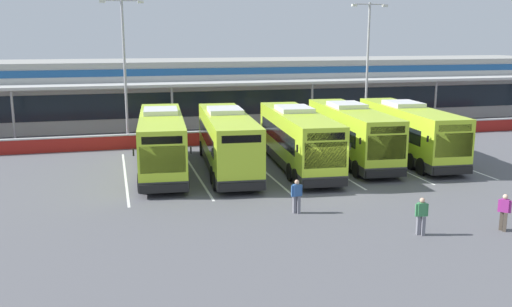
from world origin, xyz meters
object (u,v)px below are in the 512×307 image
at_px(coach_bus_rightmost, 408,132).
at_px(pedestrian_in_dark_coat, 297,195).
at_px(coach_bus_leftmost, 162,143).
at_px(coach_bus_centre, 298,140).
at_px(lamp_post_west, 124,62).
at_px(pedestrian_child, 504,211).
at_px(lamp_post_centre, 368,59).
at_px(coach_bus_right_centre, 351,134).
at_px(coach_bus_left_centre, 227,142).
at_px(pedestrian_near_bin, 421,215).

bearing_deg(coach_bus_rightmost, pedestrian_in_dark_coat, -139.27).
relative_size(coach_bus_leftmost, coach_bus_centre, 1.00).
relative_size(coach_bus_leftmost, lamp_post_west, 1.12).
xyz_separation_m(coach_bus_centre, pedestrian_child, (4.74, -13.47, -0.91)).
relative_size(coach_bus_rightmost, lamp_post_centre, 1.12).
relative_size(pedestrian_in_dark_coat, pedestrian_child, 1.00).
xyz_separation_m(coach_bus_right_centre, pedestrian_in_dark_coat, (-7.18, -10.03, -0.91)).
bearing_deg(coach_bus_right_centre, coach_bus_leftmost, -179.93).
relative_size(coach_bus_left_centre, coach_bus_right_centre, 1.00).
bearing_deg(pedestrian_in_dark_coat, lamp_post_centre, 57.05).
relative_size(coach_bus_leftmost, coach_bus_rightmost, 1.00).
xyz_separation_m(coach_bus_leftmost, coach_bus_rightmost, (16.60, -0.34, 0.00)).
distance_m(pedestrian_in_dark_coat, lamp_post_centre, 24.77).
distance_m(coach_bus_rightmost, lamp_post_centre, 11.68).
bearing_deg(coach_bus_left_centre, pedestrian_in_dark_coat, -81.47).
height_order(coach_bus_centre, pedestrian_child, coach_bus_centre).
bearing_deg(coach_bus_left_centre, coach_bus_centre, -5.00).
xyz_separation_m(pedestrian_child, lamp_post_centre, (5.35, 24.82, 5.42)).
height_order(coach_bus_rightmost, pedestrian_in_dark_coat, coach_bus_rightmost).
distance_m(coach_bus_centre, lamp_post_west, 15.98).
bearing_deg(coach_bus_left_centre, pedestrian_child, -56.44).
bearing_deg(lamp_post_west, coach_bus_leftmost, -80.42).
relative_size(coach_bus_right_centre, pedestrian_child, 7.60).
distance_m(coach_bus_right_centre, pedestrian_child, 14.61).
bearing_deg(lamp_post_centre, pedestrian_in_dark_coat, -122.95).
distance_m(coach_bus_centre, coach_bus_rightmost, 8.22).
distance_m(coach_bus_centre, pedestrian_near_bin, 13.13).
relative_size(coach_bus_centre, coach_bus_rightmost, 1.00).
height_order(pedestrian_in_dark_coat, lamp_post_west, lamp_post_west).
xyz_separation_m(coach_bus_leftmost, pedestrian_near_bin, (9.44, -14.14, -0.91)).
distance_m(coach_bus_centre, coach_bus_right_centre, 4.26).
xyz_separation_m(coach_bus_rightmost, pedestrian_near_bin, (-7.15, -13.81, -0.91)).
height_order(coach_bus_right_centre, pedestrian_in_dark_coat, coach_bus_right_centre).
bearing_deg(coach_bus_right_centre, pedestrian_near_bin, -102.31).
distance_m(coach_bus_left_centre, pedestrian_in_dark_coat, 9.47).
relative_size(coach_bus_leftmost, pedestrian_child, 7.60).
bearing_deg(pedestrian_near_bin, coach_bus_centre, 94.52).
xyz_separation_m(coach_bus_leftmost, lamp_post_centre, (18.50, 10.27, 4.50)).
xyz_separation_m(coach_bus_centre, coach_bus_right_centre, (4.12, 1.10, 0.00)).
relative_size(coach_bus_centre, pedestrian_near_bin, 7.60).
xyz_separation_m(pedestrian_near_bin, lamp_post_centre, (9.06, 24.41, 5.42)).
xyz_separation_m(coach_bus_centre, pedestrian_near_bin, (1.03, -13.06, -0.91)).
distance_m(coach_bus_rightmost, pedestrian_near_bin, 15.58).
relative_size(coach_bus_left_centre, lamp_post_west, 1.12).
height_order(pedestrian_in_dark_coat, lamp_post_centre, lamp_post_centre).
bearing_deg(pedestrian_in_dark_coat, coach_bus_leftmost, 118.11).
bearing_deg(pedestrian_in_dark_coat, pedestrian_near_bin, -45.22).
relative_size(coach_bus_left_centre, pedestrian_in_dark_coat, 7.60).
relative_size(coach_bus_left_centre, lamp_post_centre, 1.12).
relative_size(coach_bus_left_centre, coach_bus_rightmost, 1.00).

